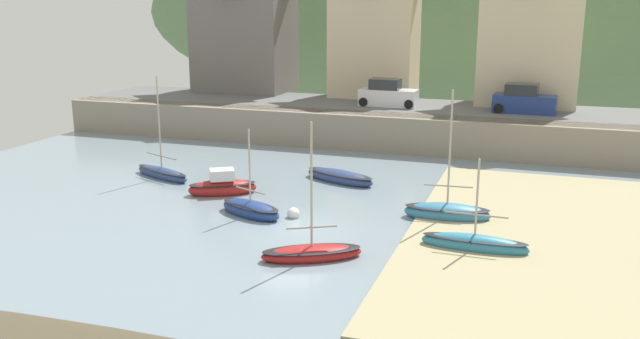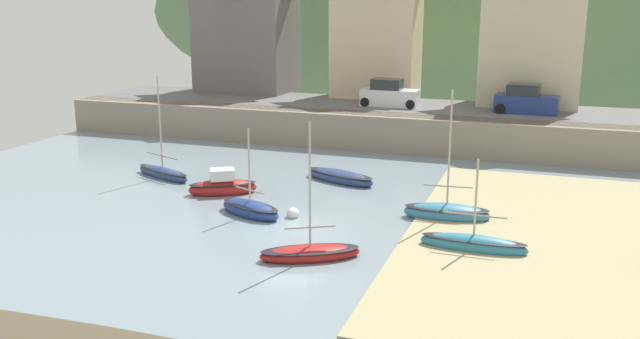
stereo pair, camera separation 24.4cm
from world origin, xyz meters
TOP-DOWN VIEW (x-y plane):
  - ground at (1.40, -9.56)m, footprint 48.00×41.00m
  - quay_seawall at (0.00, 17.50)m, footprint 48.00×9.40m
  - hillside_backdrop at (0.82, 55.20)m, footprint 80.00×44.00m
  - waterfront_building_left at (-13.76, 25.20)m, footprint 7.79×5.81m
  - waterfront_building_centre at (-2.71, 25.20)m, footprint 6.75×4.45m
  - waterfront_building_right at (8.83, 25.20)m, footprint 7.16×6.29m
  - dinghy_open_wooden at (6.34, 3.45)m, footprint 4.04×1.69m
  - motorboat_with_cabin at (-5.36, 3.89)m, footprint 3.71×2.95m
  - fishing_boat_green at (-10.11, 5.76)m, footprint 4.38×2.52m
  - sailboat_tall_mast at (-2.48, 1.08)m, footprint 3.76×2.54m
  - sailboat_white_hull at (2.04, -3.18)m, footprint 4.11×3.04m
  - rowboat_small_beached at (7.98, -0.28)m, footprint 4.31×1.08m
  - sailboat_blue_trim at (-0.28, 8.18)m, footprint 4.60×2.79m
  - parked_car_near_slipway at (-0.52, 20.70)m, footprint 4.12×1.82m
  - parked_car_by_wall at (8.87, 20.70)m, footprint 4.21×1.99m
  - mooring_buoy at (-0.45, 1.40)m, footprint 0.59×0.59m

SIDE VIEW (x-z plane):
  - ground at x=1.40m, z-range -0.14..0.47m
  - mooring_buoy at x=-0.45m, z-range -0.12..0.47m
  - sailboat_white_hull at x=2.04m, z-range -2.55..3.03m
  - sailboat_blue_trim at x=-0.28m, z-range -0.16..0.68m
  - fishing_boat_green at x=-10.11m, z-range -2.70..3.25m
  - sailboat_tall_mast at x=-2.48m, z-range -1.87..2.44m
  - rowboat_small_beached at x=7.98m, z-range -1.72..2.29m
  - dinghy_open_wooden at x=6.34m, z-range -2.79..3.42m
  - motorboat_with_cabin at x=-5.36m, z-range -0.39..1.15m
  - quay_seawall at x=0.00m, z-range 0.16..2.56m
  - parked_car_near_slipway at x=-0.52m, z-range 2.23..4.18m
  - parked_car_by_wall at x=8.87m, z-range 2.23..4.18m
  - waterfront_building_left at x=-13.76m, z-range 2.48..13.01m
  - waterfront_building_centre at x=-2.71m, z-range 2.51..13.18m
  - waterfront_building_right at x=8.83m, z-range 2.48..13.47m
  - hillside_backdrop at x=0.82m, z-range -3.58..20.26m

